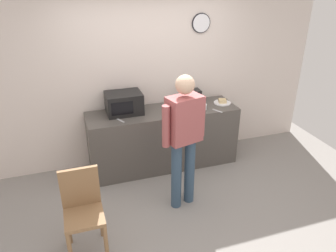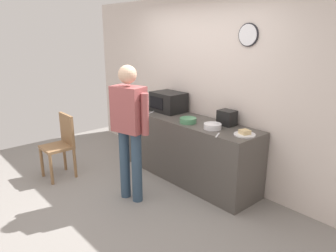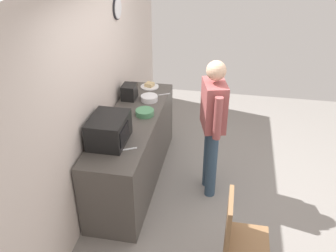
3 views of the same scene
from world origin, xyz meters
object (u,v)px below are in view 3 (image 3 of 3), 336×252
microwave (109,130)px  person_standing (213,120)px  fork_utensil (164,94)px  wooden_chair (239,235)px  sandwich_plate (150,86)px  spoon_utensil (129,149)px  salad_bowl (145,112)px  toaster (129,92)px  cereal_bowl (149,98)px

microwave → person_standing: (0.50, -1.08, -0.04)m
fork_utensil → wooden_chair: size_ratio=0.18×
sandwich_plate → spoon_utensil: sandwich_plate is taller
salad_bowl → person_standing: size_ratio=0.13×
microwave → toaster: (1.08, 0.08, -0.05)m
fork_utensil → spoon_utensil: size_ratio=1.00×
salad_bowl → person_standing: (-0.17, -0.85, 0.08)m
cereal_bowl → person_standing: person_standing is taller
microwave → toaster: 1.09m
toaster → salad_bowl: bearing=-143.1°
microwave → cereal_bowl: bearing=-10.3°
toaster → fork_utensil: bearing=-64.1°
fork_utensil → microwave: bearing=164.6°
person_standing → toaster: bearing=63.3°
salad_bowl → cereal_bowl: bearing=5.3°
wooden_chair → person_standing: bearing=16.4°
microwave → person_standing: size_ratio=0.29×
spoon_utensil → sandwich_plate: bearing=5.2°
spoon_utensil → wooden_chair: bearing=-118.1°
sandwich_plate → cereal_bowl: bearing=-167.5°
person_standing → wooden_chair: bearing=-163.6°
microwave → spoon_utensil: bearing=-113.6°
sandwich_plate → person_standing: (-1.00, -0.98, 0.09)m
spoon_utensil → person_standing: size_ratio=0.10×
microwave → salad_bowl: 0.72m
toaster → fork_utensil: 0.49m
microwave → sandwich_plate: bearing=-3.8°
microwave → spoon_utensil: microwave is taller
salad_bowl → wooden_chair: salad_bowl is taller
cereal_bowl → fork_utensil: (0.22, -0.16, -0.03)m
spoon_utensil → fork_utensil: bearing=-4.4°
salad_bowl → wooden_chair: bearing=-139.4°
cereal_bowl → person_standing: 1.06m
microwave → salad_bowl: size_ratio=2.19×
sandwich_plate → spoon_utensil: (-1.61, -0.15, -0.02)m
person_standing → cereal_bowl: bearing=57.1°
toaster → wooden_chair: size_ratio=0.23×
salad_bowl → toaster: toaster is taller
microwave → person_standing: 1.19m
toaster → spoon_utensil: size_ratio=1.29×
toaster → person_standing: (-0.58, -1.16, 0.01)m
fork_utensil → person_standing: bearing=-137.6°
microwave → salad_bowl: (0.67, -0.23, -0.12)m
toaster → microwave: bearing=-175.8°
salad_bowl → wooden_chair: (-1.42, -1.22, -0.41)m
wooden_chair → toaster: bearing=39.8°
cereal_bowl → spoon_utensil: 1.18m
salad_bowl → wooden_chair: 1.91m
microwave → wooden_chair: size_ratio=0.53×
sandwich_plate → salad_bowl: 0.84m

